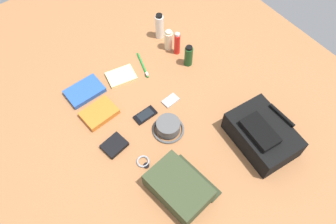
{
  "coord_description": "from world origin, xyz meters",
  "views": [
    {
      "loc": [
        0.72,
        -0.55,
        1.48
      ],
      "look_at": [
        0.0,
        0.0,
        0.04
      ],
      "focal_mm": 36.45,
      "sensor_mm": 36.0,
      "label": 1
    }
  ],
  "objects_px": {
    "paperback_novel": "(85,91)",
    "notepad": "(121,76)",
    "media_player": "(170,101)",
    "toothbrush": "(143,66)",
    "travel_guidebook": "(99,113)",
    "bucket_hat": "(168,127)",
    "wristwatch": "(144,162)",
    "toothpaste_tube": "(159,26)",
    "shampoo_bottle": "(189,56)",
    "backpack": "(262,135)",
    "cell_phone": "(145,115)",
    "sunscreen_spray": "(177,44)",
    "lotion_bottle": "(169,40)",
    "toiletry_pouch": "(179,187)",
    "wallet": "(114,145)"
  },
  "relations": [
    {
      "from": "lotion_bottle",
      "to": "cell_phone",
      "type": "distance_m",
      "value": 0.48
    },
    {
      "from": "bucket_hat",
      "to": "notepad",
      "type": "xyz_separation_m",
      "value": [
        -0.42,
        -0.0,
        -0.02
      ]
    },
    {
      "from": "cell_phone",
      "to": "wristwatch",
      "type": "xyz_separation_m",
      "value": [
        0.2,
        -0.15,
        -0.0
      ]
    },
    {
      "from": "media_player",
      "to": "toothbrush",
      "type": "height_order",
      "value": "toothbrush"
    },
    {
      "from": "backpack",
      "to": "cell_phone",
      "type": "bearing_deg",
      "value": -141.75
    },
    {
      "from": "toiletry_pouch",
      "to": "cell_phone",
      "type": "xyz_separation_m",
      "value": [
        -0.41,
        0.11,
        -0.04
      ]
    },
    {
      "from": "wallet",
      "to": "wristwatch",
      "type": "bearing_deg",
      "value": 13.57
    },
    {
      "from": "paperback_novel",
      "to": "travel_guidebook",
      "type": "xyz_separation_m",
      "value": [
        0.16,
        -0.01,
        0.0
      ]
    },
    {
      "from": "toothpaste_tube",
      "to": "lotion_bottle",
      "type": "height_order",
      "value": "toothpaste_tube"
    },
    {
      "from": "shampoo_bottle",
      "to": "wristwatch",
      "type": "relative_size",
      "value": 1.9
    },
    {
      "from": "toothpaste_tube",
      "to": "media_player",
      "type": "bearing_deg",
      "value": -29.77
    },
    {
      "from": "lotion_bottle",
      "to": "media_player",
      "type": "bearing_deg",
      "value": -35.96
    },
    {
      "from": "wristwatch",
      "to": "toothbrush",
      "type": "relative_size",
      "value": 0.4
    },
    {
      "from": "sunscreen_spray",
      "to": "paperback_novel",
      "type": "xyz_separation_m",
      "value": [
        -0.07,
        -0.56,
        -0.06
      ]
    },
    {
      "from": "toothpaste_tube",
      "to": "wallet",
      "type": "xyz_separation_m",
      "value": [
        0.45,
        -0.61,
        -0.07
      ]
    },
    {
      "from": "shampoo_bottle",
      "to": "media_player",
      "type": "height_order",
      "value": "shampoo_bottle"
    },
    {
      "from": "toothpaste_tube",
      "to": "notepad",
      "type": "xyz_separation_m",
      "value": [
        0.12,
        -0.35,
        -0.07
      ]
    },
    {
      "from": "media_player",
      "to": "wristwatch",
      "type": "height_order",
      "value": "same"
    },
    {
      "from": "backpack",
      "to": "notepad",
      "type": "height_order",
      "value": "backpack"
    },
    {
      "from": "paperback_novel",
      "to": "media_player",
      "type": "relative_size",
      "value": 2.21
    },
    {
      "from": "media_player",
      "to": "notepad",
      "type": "height_order",
      "value": "notepad"
    },
    {
      "from": "paperback_novel",
      "to": "wristwatch",
      "type": "bearing_deg",
      "value": 1.79
    },
    {
      "from": "shampoo_bottle",
      "to": "travel_guidebook",
      "type": "bearing_deg",
      "value": -91.1
    },
    {
      "from": "sunscreen_spray",
      "to": "cell_phone",
      "type": "distance_m",
      "value": 0.46
    },
    {
      "from": "backpack",
      "to": "media_player",
      "type": "height_order",
      "value": "backpack"
    },
    {
      "from": "lotion_bottle",
      "to": "paperback_novel",
      "type": "xyz_separation_m",
      "value": [
        -0.01,
        -0.55,
        -0.05
      ]
    },
    {
      "from": "shampoo_bottle",
      "to": "travel_guidebook",
      "type": "xyz_separation_m",
      "value": [
        -0.01,
        -0.57,
        -0.05
      ]
    },
    {
      "from": "toothbrush",
      "to": "notepad",
      "type": "xyz_separation_m",
      "value": [
        -0.02,
        -0.14,
        0.0
      ]
    },
    {
      "from": "backpack",
      "to": "toothbrush",
      "type": "distance_m",
      "value": 0.75
    },
    {
      "from": "lotion_bottle",
      "to": "media_player",
      "type": "height_order",
      "value": "lotion_bottle"
    },
    {
      "from": "sunscreen_spray",
      "to": "paperback_novel",
      "type": "distance_m",
      "value": 0.57
    },
    {
      "from": "toothpaste_tube",
      "to": "cell_phone",
      "type": "bearing_deg",
      "value": -44.16
    },
    {
      "from": "wristwatch",
      "to": "bucket_hat",
      "type": "bearing_deg",
      "value": 109.11
    },
    {
      "from": "shampoo_bottle",
      "to": "notepad",
      "type": "bearing_deg",
      "value": -112.76
    },
    {
      "from": "backpack",
      "to": "media_player",
      "type": "relative_size",
      "value": 3.97
    },
    {
      "from": "media_player",
      "to": "toothbrush",
      "type": "xyz_separation_m",
      "value": [
        -0.27,
        0.02,
        0.0
      ]
    },
    {
      "from": "toothpaste_tube",
      "to": "sunscreen_spray",
      "type": "relative_size",
      "value": 1.11
    },
    {
      "from": "notepad",
      "to": "bucket_hat",
      "type": "bearing_deg",
      "value": 12.13
    },
    {
      "from": "paperback_novel",
      "to": "notepad",
      "type": "distance_m",
      "value": 0.21
    },
    {
      "from": "wallet",
      "to": "notepad",
      "type": "relative_size",
      "value": 0.73
    },
    {
      "from": "toiletry_pouch",
      "to": "lotion_bottle",
      "type": "relative_size",
      "value": 2.26
    },
    {
      "from": "notepad",
      "to": "lotion_bottle",
      "type": "bearing_deg",
      "value": 104.07
    },
    {
      "from": "travel_guidebook",
      "to": "bucket_hat",
      "type": "bearing_deg",
      "value": 38.31
    },
    {
      "from": "cell_phone",
      "to": "wallet",
      "type": "distance_m",
      "value": 0.22
    },
    {
      "from": "wristwatch",
      "to": "notepad",
      "type": "relative_size",
      "value": 0.47
    },
    {
      "from": "sunscreen_spray",
      "to": "notepad",
      "type": "relative_size",
      "value": 1.0
    },
    {
      "from": "backpack",
      "to": "toothpaste_tube",
      "type": "xyz_separation_m",
      "value": [
        -0.85,
        0.03,
        0.02
      ]
    },
    {
      "from": "toiletry_pouch",
      "to": "shampoo_bottle",
      "type": "relative_size",
      "value": 2.16
    },
    {
      "from": "toothbrush",
      "to": "wallet",
      "type": "bearing_deg",
      "value": -50.89
    },
    {
      "from": "toothpaste_tube",
      "to": "shampoo_bottle",
      "type": "relative_size",
      "value": 1.22
    }
  ]
}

